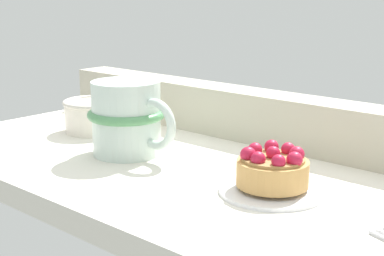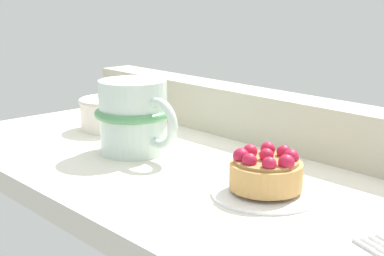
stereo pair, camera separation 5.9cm
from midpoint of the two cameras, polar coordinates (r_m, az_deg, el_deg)
name	(u,v)px [view 1 (the left image)]	position (r cm, az deg, el deg)	size (l,w,h in cm)	color
ground_plane	(216,184)	(59.88, -0.39, -5.66)	(75.98, 32.45, 2.49)	silver
window_rail_back	(288,122)	(68.98, 7.24, 0.61)	(74.46, 5.16, 6.16)	#B2AD99
dessert_plate	(272,189)	(53.97, 4.90, -6.15)	(10.04, 10.04, 0.74)	white
raspberry_tart	(273,169)	(53.32, 4.95, -4.12)	(6.77, 6.77, 3.78)	tan
coffee_mug	(128,118)	(65.74, -8.99, 0.99)	(12.09, 8.91, 8.50)	silver
sugar_bowl	(95,115)	(77.57, -11.87, 1.29)	(8.30, 8.30, 4.27)	silver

